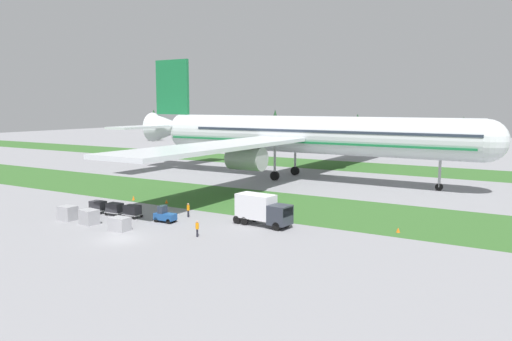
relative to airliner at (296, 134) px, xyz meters
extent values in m
plane|color=gray|center=(3.76, -48.18, -8.39)|extent=(400.00, 400.00, 0.00)
cube|color=#336028|center=(3.76, -23.80, -8.39)|extent=(320.00, 17.78, 0.01)
cube|color=#336028|center=(3.76, 23.76, -8.39)|extent=(320.00, 17.78, 0.01)
cylinder|color=silver|center=(2.46, -0.02, -0.02)|extent=(60.51, 7.38, 6.84)
sphere|color=silver|center=(32.69, -0.30, -0.02)|extent=(6.70, 6.70, 6.70)
cone|color=silver|center=(-30.71, 0.28, 0.50)|extent=(10.38, 6.59, 6.50)
cube|color=#19703D|center=(2.46, -0.02, -1.21)|extent=(59.04, 7.51, 0.36)
cube|color=#283342|center=(6.15, -0.06, 0.84)|extent=(53.14, 7.39, 0.44)
cube|color=silver|center=(-1.01, 23.70, -0.70)|extent=(9.95, 40.63, 0.62)
cylinder|color=#A3A3A8|center=(0.37, 17.61, -2.95)|extent=(5.93, 3.81, 3.76)
cube|color=silver|center=(-1.44, -23.68, -0.70)|extent=(9.95, 40.63, 0.62)
cylinder|color=#A3A3A8|center=(0.05, -17.61, -2.95)|extent=(5.93, 3.81, 3.76)
cube|color=silver|center=(-29.89, 9.69, 1.01)|extent=(5.50, 14.79, 0.43)
cube|color=silver|center=(-30.06, -9.15, 1.01)|extent=(5.50, 14.79, 0.43)
cube|color=#19703D|center=(-29.98, 0.27, 9.22)|extent=(8.63, 0.82, 11.62)
cylinder|color=#A3A3A8|center=(26.05, -0.24, -4.42)|extent=(0.44, 0.44, 6.75)
cylinder|color=black|center=(26.05, -0.24, -7.79)|extent=(1.20, 0.43, 1.20)
cylinder|color=#A3A3A8|center=(-2.19, 4.12, -4.29)|extent=(0.44, 0.44, 6.50)
cylinder|color=black|center=(-2.19, 4.12, -7.54)|extent=(1.71, 0.61, 1.70)
cylinder|color=#A3A3A8|center=(-2.26, -4.08, -4.29)|extent=(0.44, 0.44, 6.50)
cylinder|color=black|center=(-2.26, -4.08, -7.54)|extent=(1.71, 0.61, 1.70)
cube|color=#1E4C8E|center=(2.62, -39.91, -7.71)|extent=(2.66, 1.42, 0.77)
cube|color=#283342|center=(2.23, -39.93, -6.87)|extent=(0.75, 1.12, 0.90)
cylinder|color=black|center=(3.50, -39.32, -8.09)|extent=(0.61, 0.23, 0.60)
cylinder|color=black|center=(3.55, -40.42, -8.09)|extent=(0.61, 0.23, 0.60)
cylinder|color=black|center=(1.68, -39.41, -8.09)|extent=(0.61, 0.23, 0.60)
cylinder|color=black|center=(1.73, -40.51, -8.09)|extent=(0.61, 0.23, 0.60)
cube|color=#A3A3A8|center=(-2.48, -40.15, -7.99)|extent=(2.27, 1.60, 0.10)
cube|color=#2D2D33|center=(-2.48, -40.15, -7.39)|extent=(2.00, 1.41, 1.10)
cylinder|color=black|center=(-1.67, -39.42, -8.19)|extent=(0.41, 0.14, 0.40)
cylinder|color=black|center=(-1.61, -40.80, -8.19)|extent=(0.41, 0.14, 0.40)
cylinder|color=black|center=(-3.34, -39.50, -8.19)|extent=(0.41, 0.14, 0.40)
cylinder|color=black|center=(-3.28, -40.88, -8.19)|extent=(0.41, 0.14, 0.40)
cube|color=#A3A3A8|center=(-5.37, -40.29, -7.99)|extent=(2.27, 1.60, 0.10)
cube|color=#2D2D33|center=(-5.37, -40.29, -7.39)|extent=(2.00, 1.41, 1.10)
cylinder|color=black|center=(-4.57, -39.56, -8.19)|extent=(0.41, 0.14, 0.40)
cylinder|color=black|center=(-4.51, -40.94, -8.19)|extent=(0.41, 0.14, 0.40)
cylinder|color=black|center=(-6.24, -39.63, -8.19)|extent=(0.41, 0.14, 0.40)
cylinder|color=black|center=(-6.18, -41.01, -8.19)|extent=(0.41, 0.14, 0.40)
cube|color=#A3A3A8|center=(-8.27, -40.42, -7.99)|extent=(2.27, 1.60, 0.10)
cube|color=#2D2D33|center=(-8.27, -40.42, -7.39)|extent=(2.00, 1.41, 1.10)
cylinder|color=black|center=(-7.47, -39.69, -8.19)|extent=(0.41, 0.14, 0.40)
cylinder|color=black|center=(-7.40, -41.07, -8.19)|extent=(0.41, 0.14, 0.40)
cylinder|color=black|center=(-9.14, -39.77, -8.19)|extent=(0.41, 0.14, 0.40)
cylinder|color=black|center=(-9.07, -41.15, -8.19)|extent=(0.41, 0.14, 0.40)
cube|color=#2D333D|center=(15.79, -35.66, -6.81)|extent=(2.40, 2.49, 2.20)
cube|color=#283342|center=(16.85, -35.75, -6.37)|extent=(0.27, 2.07, 0.97)
cube|color=silver|center=(12.46, -35.36, -6.21)|extent=(4.69, 2.70, 2.80)
cylinder|color=black|center=(16.10, -34.68, -7.91)|extent=(0.98, 0.39, 0.96)
cylinder|color=black|center=(15.92, -36.67, -7.91)|extent=(0.98, 0.39, 0.96)
cylinder|color=black|center=(11.65, -34.28, -7.91)|extent=(0.98, 0.39, 0.96)
cylinder|color=black|center=(11.47, -36.27, -7.91)|extent=(0.98, 0.39, 0.96)
cylinder|color=black|center=(10.53, -34.18, -7.91)|extent=(0.98, 0.39, 0.96)
cylinder|color=black|center=(10.35, -36.17, -7.91)|extent=(0.98, 0.39, 0.96)
cylinder|color=black|center=(3.12, -36.23, -7.97)|extent=(0.18, 0.18, 0.85)
cylinder|color=black|center=(3.29, -36.36, -7.97)|extent=(0.18, 0.18, 0.85)
cylinder|color=orange|center=(3.21, -36.30, -7.23)|extent=(0.36, 0.36, 0.62)
sphere|color=tan|center=(3.21, -36.30, -6.77)|extent=(0.24, 0.24, 0.24)
cylinder|color=orange|center=(3.03, -36.15, -7.26)|extent=(0.10, 0.10, 0.58)
cylinder|color=orange|center=(3.38, -36.44, -7.26)|extent=(0.10, 0.10, 0.58)
cylinder|color=black|center=(10.03, -43.32, -7.97)|extent=(0.18, 0.18, 0.85)
cylinder|color=black|center=(9.88, -43.16, -7.97)|extent=(0.18, 0.18, 0.85)
cylinder|color=orange|center=(9.95, -43.24, -7.23)|extent=(0.36, 0.36, 0.62)
sphere|color=tan|center=(9.95, -43.24, -6.77)|extent=(0.24, 0.24, 0.24)
cylinder|color=orange|center=(10.11, -43.40, -7.26)|extent=(0.10, 0.10, 0.58)
cylinder|color=orange|center=(9.79, -43.07, -7.26)|extent=(0.10, 0.10, 0.58)
cube|color=#A3A3A8|center=(-8.20, -45.17, -7.52)|extent=(2.01, 1.62, 1.74)
cube|color=#A3A3A8|center=(1.03, -45.61, -7.64)|extent=(2.09, 1.72, 1.50)
cube|color=#A3A3A8|center=(-4.35, -45.22, -7.54)|extent=(2.18, 1.83, 1.71)
cone|color=orange|center=(-10.62, -31.72, -8.07)|extent=(0.44, 0.44, 0.65)
cone|color=orange|center=(27.70, -30.48, -8.13)|extent=(0.44, 0.44, 0.53)
cone|color=orange|center=(-4.95, -30.97, -8.13)|extent=(0.44, 0.44, 0.53)
cylinder|color=#4C3823|center=(-92.86, 63.09, -6.50)|extent=(0.70, 0.70, 3.78)
cone|color=#1E4223|center=(-92.86, 63.09, -0.50)|extent=(6.37, 6.37, 8.23)
cylinder|color=#4C3823|center=(-66.95, 63.03, -6.43)|extent=(0.70, 0.70, 3.92)
cone|color=#1E4223|center=(-66.95, 63.03, -1.95)|extent=(5.10, 5.10, 5.05)
cylinder|color=#4C3823|center=(-37.80, 60.64, -6.53)|extent=(0.70, 0.70, 3.73)
cone|color=#1E4223|center=(-37.80, 60.64, -0.35)|extent=(4.75, 4.75, 8.62)
cylinder|color=#4C3823|center=(-9.99, 61.59, -6.98)|extent=(0.70, 0.70, 2.82)
cone|color=#1E4223|center=(-9.99, 61.59, -1.41)|extent=(5.67, 5.67, 8.32)
cylinder|color=#4C3823|center=(19.40, 65.13, -6.73)|extent=(0.70, 0.70, 3.33)
cone|color=#1E4223|center=(19.40, 65.13, -1.42)|extent=(5.01, 5.01, 7.28)
camera|label=1|loc=(41.94, -84.45, 5.47)|focal=35.26mm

